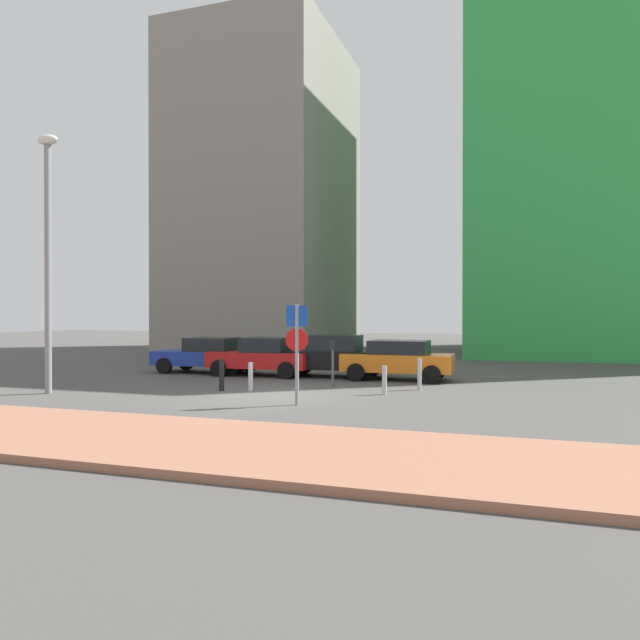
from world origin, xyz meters
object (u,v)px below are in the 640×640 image
Objects in this scene: parked_car_blue at (209,355)px; parking_sign_post at (297,342)px; traffic_bollard_far at (384,380)px; parked_car_black at (334,356)px; parked_car_red at (263,356)px; traffic_bollard_near at (419,374)px; traffic_bollard_mid at (251,377)px; traffic_bollard_edge at (222,375)px; street_lamp at (48,243)px; parked_car_orange at (398,359)px; parking_meter at (333,357)px.

parking_sign_post is at bearing -46.77° from parked_car_blue.
parked_car_blue is 9.66m from parking_sign_post.
parked_car_black is at bearing 124.33° from traffic_bollard_far.
parked_car_red reaches higher than traffic_bollard_near.
traffic_bollard_mid is 0.90× the size of traffic_bollard_edge.
traffic_bollard_mid is at bearing 14.05° from traffic_bollard_edge.
traffic_bollard_near is at bearing -37.47° from parked_car_black.
traffic_bollard_mid is at bearing -103.04° from parked_car_black.
parking_sign_post is 8.43m from street_lamp.
traffic_bollard_edge is (-4.59, -4.83, -0.27)m from parked_car_orange.
traffic_bollard_mid is 4.16m from traffic_bollard_far.
parking_meter reaches higher than parked_car_red.
parking_sign_post is (4.02, -6.70, 0.91)m from parked_car_red.
parked_car_blue is 6.96m from parking_meter.
parked_car_orange is 3.97× the size of traffic_bollard_near.
parking_meter is 1.52× the size of traffic_bollard_near.
traffic_bollard_mid is at bearing 24.54° from street_lamp.
parked_car_red is 2.69× the size of parking_meter.
parked_car_blue is at bearing 178.73° from parked_car_orange.
parked_car_red is (2.57, -0.31, 0.02)m from parked_car_blue.
parked_car_black is 1.07× the size of parked_car_orange.
parked_car_black is at bearing 142.53° from traffic_bollard_near.
traffic_bollard_mid is (-1.14, -4.92, -0.36)m from parked_car_black.
parked_car_blue is 5.16× the size of traffic_bollard_far.
traffic_bollard_mid is (1.61, -4.48, -0.31)m from parked_car_red.
parked_car_orange is 5.92m from traffic_bollard_mid.
parked_car_red is at bearing 60.85° from street_lamp.
traffic_bollard_near is at bearing -20.54° from parked_car_red.
parked_car_black is at bearing 107.23° from parking_meter.
parking_sign_post is 3.50m from traffic_bollard_mid.
parking_sign_post is (6.59, -7.01, 0.93)m from parked_car_blue.
parked_car_black is 2.78× the size of parking_meter.
parked_car_blue is 4.43× the size of traffic_bollard_edge.
parked_car_orange is at bearing -7.04° from parked_car_black.
street_lamp is (-1.33, -7.30, 3.79)m from parked_car_blue.
parking_meter is (6.28, -2.97, 0.24)m from parked_car_blue.
street_lamp is at bearing -150.40° from parking_meter.
parking_sign_post is 2.67× the size of traffic_bollard_edge.
traffic_bollard_mid is 1.05× the size of traffic_bollard_far.
traffic_bollard_far is at bearing -26.98° from parked_car_blue.
street_lamp is (-7.62, -4.33, 3.55)m from parking_meter.
parked_car_orange is at bearing 1.43° from parked_car_red.
traffic_bollard_edge is at bearing -111.52° from parked_car_black.
parking_sign_post is at bearing -121.68° from traffic_bollard_far.
traffic_bollard_near is (3.78, -2.90, -0.31)m from parked_car_black.
parked_car_blue is 6.36m from traffic_bollard_mid.
parked_car_black is 5.07m from traffic_bollard_mid.
traffic_bollard_mid is (-2.41, 2.22, -1.21)m from parking_sign_post.
parked_car_black is 4.97× the size of traffic_bollard_far.
parked_car_orange is (5.31, 0.13, 0.01)m from parked_car_red.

